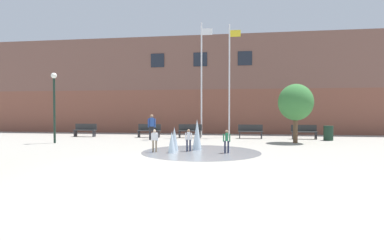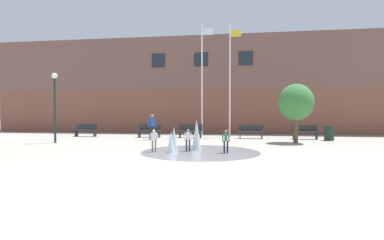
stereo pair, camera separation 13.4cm
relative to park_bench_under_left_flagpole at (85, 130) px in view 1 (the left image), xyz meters
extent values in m
plane|color=#9E998E|center=(7.73, -10.95, -0.48)|extent=(100.00, 100.00, 0.00)
cube|color=brown|center=(7.73, 6.98, 1.29)|extent=(36.00, 6.00, 3.54)
cube|color=brown|center=(7.73, 6.98, 5.23)|extent=(36.00, 6.00, 4.33)
cube|color=#1E232D|center=(4.23, 3.96, 5.45)|extent=(1.10, 0.06, 1.10)
cube|color=#1E232D|center=(7.73, 3.96, 5.45)|extent=(1.10, 0.06, 1.10)
cube|color=#1E232D|center=(11.23, 3.96, 5.45)|extent=(1.10, 0.06, 1.10)
cylinder|color=gray|center=(8.99, -6.87, -0.48)|extent=(5.18, 5.18, 0.01)
cone|color=silver|center=(8.74, -6.23, 0.23)|extent=(0.43, 0.43, 1.42)
cone|color=silver|center=(7.79, -7.36, -0.02)|extent=(0.35, 0.35, 0.92)
cone|color=silver|center=(7.77, -6.68, 0.06)|extent=(0.37, 0.37, 1.08)
cube|color=#28282D|center=(-0.70, -0.06, -0.26)|extent=(0.06, 0.40, 0.44)
cube|color=#28282D|center=(0.70, -0.06, -0.26)|extent=(0.06, 0.40, 0.44)
cube|color=#2D2D2D|center=(0.00, -0.06, -0.01)|extent=(1.60, 0.44, 0.05)
cube|color=#2D2D2D|center=(0.00, 0.14, 0.22)|extent=(1.60, 0.04, 0.42)
cube|color=#28282D|center=(3.94, 0.00, -0.26)|extent=(0.06, 0.40, 0.44)
cube|color=#28282D|center=(5.34, 0.00, -0.26)|extent=(0.06, 0.40, 0.44)
cube|color=#2D2D2D|center=(4.64, 0.00, -0.01)|extent=(1.60, 0.44, 0.05)
cube|color=#2D2D2D|center=(4.64, 0.20, 0.22)|extent=(1.60, 0.04, 0.42)
cube|color=#28282D|center=(6.76, 0.08, -0.26)|extent=(0.06, 0.40, 0.44)
cube|color=#28282D|center=(8.16, 0.08, -0.26)|extent=(0.06, 0.40, 0.44)
cube|color=#2D2D2D|center=(7.46, 0.08, -0.01)|extent=(1.60, 0.44, 0.05)
cube|color=#2D2D2D|center=(7.46, 0.28, 0.22)|extent=(1.60, 0.04, 0.42)
cube|color=#28282D|center=(10.79, 0.04, -0.26)|extent=(0.06, 0.40, 0.44)
cube|color=#28282D|center=(12.19, 0.04, -0.26)|extent=(0.06, 0.40, 0.44)
cube|color=#2D2D2D|center=(11.49, 0.04, -0.01)|extent=(1.60, 0.44, 0.05)
cube|color=#2D2D2D|center=(11.49, 0.24, 0.22)|extent=(1.60, 0.04, 0.42)
cube|color=#28282D|center=(14.18, 0.11, -0.26)|extent=(0.06, 0.40, 0.44)
cube|color=#28282D|center=(15.58, 0.11, -0.26)|extent=(0.06, 0.40, 0.44)
cube|color=#2D2D2D|center=(14.88, 0.11, -0.01)|extent=(1.60, 0.44, 0.05)
cube|color=#2D2D2D|center=(14.88, 0.31, 0.22)|extent=(1.60, 0.04, 0.42)
cylinder|color=#1E233D|center=(10.04, -7.10, -0.22)|extent=(0.07, 0.07, 0.52)
cylinder|color=#1E233D|center=(10.18, -7.10, -0.22)|extent=(0.07, 0.07, 0.52)
cube|color=#237547|center=(10.11, -7.10, 0.21)|extent=(0.13, 0.21, 0.33)
sphere|color=#997051|center=(10.11, -7.10, 0.44)|extent=(0.13, 0.13, 0.13)
cylinder|color=#237547|center=(9.98, -7.10, 0.17)|extent=(0.05, 0.05, 0.34)
cylinder|color=#237547|center=(10.24, -7.10, 0.17)|extent=(0.05, 0.05, 0.34)
cylinder|color=#1E233D|center=(8.36, -6.76, -0.22)|extent=(0.07, 0.07, 0.52)
cylinder|color=#1E233D|center=(8.49, -6.76, -0.22)|extent=(0.07, 0.07, 0.52)
cube|color=white|center=(8.42, -6.76, 0.21)|extent=(0.18, 0.24, 0.33)
sphere|color=#997051|center=(8.42, -6.76, 0.44)|extent=(0.13, 0.13, 0.13)
cylinder|color=white|center=(8.29, -6.76, 0.17)|extent=(0.05, 0.05, 0.34)
cylinder|color=white|center=(8.55, -6.76, 0.17)|extent=(0.05, 0.05, 0.34)
cylinder|color=#89755B|center=(6.94, -7.23, -0.22)|extent=(0.07, 0.07, 0.52)
cylinder|color=#89755B|center=(7.07, -7.23, -0.22)|extent=(0.07, 0.07, 0.52)
cube|color=white|center=(7.00, -7.23, 0.21)|extent=(0.22, 0.15, 0.33)
sphere|color=beige|center=(7.00, -7.23, 0.44)|extent=(0.13, 0.13, 0.13)
cylinder|color=white|center=(6.87, -7.23, 0.17)|extent=(0.05, 0.05, 0.34)
cylinder|color=white|center=(7.13, -7.23, 0.17)|extent=(0.05, 0.05, 0.34)
cylinder|color=#28282D|center=(5.21, -1.69, -0.06)|extent=(0.12, 0.12, 0.84)
cylinder|color=#28282D|center=(5.43, -1.69, -0.06)|extent=(0.12, 0.12, 0.84)
cube|color=#284C9E|center=(5.32, -1.69, 0.63)|extent=(0.36, 0.39, 0.54)
sphere|color=#997051|center=(5.32, -1.69, 1.01)|extent=(0.21, 0.21, 0.21)
cylinder|color=#284C9E|center=(5.11, -1.69, 0.58)|extent=(0.08, 0.08, 0.55)
cylinder|color=#284C9E|center=(5.53, -1.69, 0.58)|extent=(0.08, 0.08, 0.55)
cylinder|color=silver|center=(8.18, 0.77, 3.46)|extent=(0.10, 0.10, 7.87)
cube|color=silver|center=(8.58, 0.77, 6.77)|extent=(0.70, 0.02, 0.45)
cylinder|color=silver|center=(10.09, 0.77, 3.36)|extent=(0.10, 0.10, 7.69)
cube|color=yellow|center=(10.49, 0.77, 6.58)|extent=(0.70, 0.02, 0.45)
cylinder|color=#192D23|center=(0.46, -4.34, 1.33)|extent=(0.12, 0.12, 3.61)
sphere|color=white|center=(0.46, -4.34, 3.29)|extent=(0.32, 0.32, 0.32)
cylinder|color=#193323|center=(16.14, -0.57, -0.03)|extent=(0.56, 0.56, 0.90)
cylinder|color=brown|center=(13.84, -2.38, 0.15)|extent=(0.25, 0.25, 1.27)
ellipsoid|color=#387538|center=(13.84, -2.38, 1.81)|extent=(1.93, 1.93, 2.05)
camera|label=1|loc=(10.42, -19.82, 1.27)|focal=28.00mm
camera|label=2|loc=(10.55, -19.80, 1.27)|focal=28.00mm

